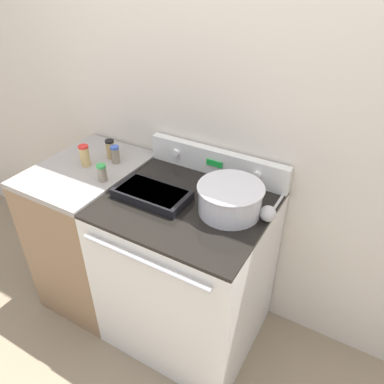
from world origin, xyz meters
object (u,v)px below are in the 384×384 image
at_px(ladle, 269,213).
at_px(mixing_bowl, 230,197).
at_px(spice_jar_blue_cap, 115,154).
at_px(spice_jar_green_cap, 102,173).
at_px(casserole_dish, 152,194).
at_px(spice_jar_black_cap, 110,149).
at_px(spice_jar_red_cap, 85,156).

bearing_deg(ladle, mixing_bowl, -168.00).
height_order(ladle, spice_jar_blue_cap, spice_jar_blue_cap).
bearing_deg(mixing_bowl, spice_jar_blue_cap, 173.59).
bearing_deg(spice_jar_green_cap, mixing_bowl, 8.42).
relative_size(casserole_dish, ladle, 1.29).
bearing_deg(mixing_bowl, casserole_dish, -166.13).
bearing_deg(casserole_dish, spice_jar_green_cap, -178.42).
height_order(casserole_dish, spice_jar_black_cap, spice_jar_black_cap).
bearing_deg(ladle, spice_jar_red_cap, -176.57).
relative_size(mixing_bowl, spice_jar_blue_cap, 3.08).
xyz_separation_m(mixing_bowl, ladle, (0.17, 0.04, -0.04)).
relative_size(mixing_bowl, spice_jar_red_cap, 2.56).
distance_m(mixing_bowl, spice_jar_red_cap, 0.85).
distance_m(mixing_bowl, spice_jar_blue_cap, 0.74).
height_order(spice_jar_green_cap, spice_jar_blue_cap, spice_jar_blue_cap).
height_order(ladle, spice_jar_red_cap, spice_jar_red_cap).
relative_size(spice_jar_blue_cap, spice_jar_red_cap, 0.83).
height_order(mixing_bowl, spice_jar_red_cap, mixing_bowl).
height_order(casserole_dish, spice_jar_blue_cap, spice_jar_blue_cap).
bearing_deg(ladle, spice_jar_blue_cap, 177.15).
bearing_deg(casserole_dish, ladle, 13.27).
bearing_deg(spice_jar_red_cap, mixing_bowl, 1.65).
xyz_separation_m(spice_jar_green_cap, spice_jar_red_cap, (-0.19, 0.07, 0.01)).
xyz_separation_m(spice_jar_blue_cap, spice_jar_black_cap, (-0.06, 0.03, 0.01)).
bearing_deg(spice_jar_black_cap, ladle, -4.45).
relative_size(ladle, spice_jar_red_cap, 2.35).
distance_m(casserole_dish, spice_jar_green_cap, 0.30).
xyz_separation_m(mixing_bowl, spice_jar_blue_cap, (-0.73, 0.08, -0.02)).
height_order(casserole_dish, spice_jar_green_cap, spice_jar_green_cap).
xyz_separation_m(casserole_dish, spice_jar_blue_cap, (-0.36, 0.17, 0.04)).
relative_size(spice_jar_black_cap, spice_jar_red_cap, 0.91).
relative_size(spice_jar_green_cap, spice_jar_black_cap, 0.84).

